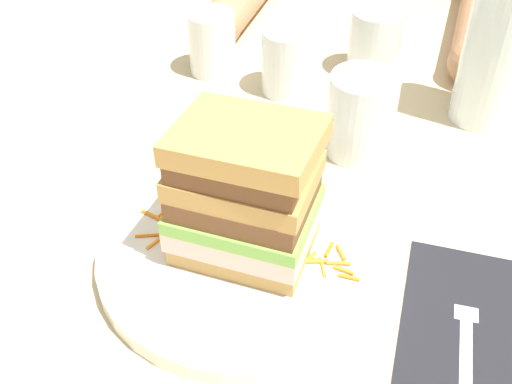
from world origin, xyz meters
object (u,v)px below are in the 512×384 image
at_px(water_bottle, 505,26).
at_px(empty_tumbler_0, 287,61).
at_px(main_plate, 246,253).
at_px(fork, 467,340).
at_px(sandwich, 245,193).
at_px(empty_tumbler_1, 375,42).
at_px(napkin_dark, 466,321).
at_px(empty_tumbler_2, 212,43).
at_px(knife, 86,231).
at_px(juice_glass, 361,120).

distance_m(water_bottle, empty_tumbler_0, 0.25).
relative_size(main_plate, fork, 1.62).
bearing_deg(empty_tumbler_0, fork, -52.89).
relative_size(sandwich, empty_tumbler_1, 1.54).
bearing_deg(napkin_dark, main_plate, 177.10).
xyz_separation_m(sandwich, empty_tumbler_1, (0.05, 0.38, -0.04)).
bearing_deg(empty_tumbler_2, fork, -44.22).
height_order(knife, juice_glass, juice_glass).
relative_size(main_plate, sandwich, 2.04).
xyz_separation_m(knife, empty_tumbler_2, (0.01, 0.33, 0.04)).
xyz_separation_m(water_bottle, empty_tumbler_2, (-0.35, 0.00, -0.08)).
bearing_deg(empty_tumbler_0, napkin_dark, -51.11).
distance_m(juice_glass, empty_tumbler_1, 0.18).
distance_m(sandwich, knife, 0.18).
height_order(sandwich, fork, sandwich).
relative_size(main_plate, empty_tumbler_0, 3.28).
xyz_separation_m(knife, juice_glass, (0.22, 0.21, 0.04)).
relative_size(knife, empty_tumbler_2, 2.44).
relative_size(sandwich, knife, 0.66).
bearing_deg(juice_glass, empty_tumbler_1, 95.36).
xyz_separation_m(fork, empty_tumbler_0, (-0.25, 0.33, 0.04)).
bearing_deg(sandwich, main_plate, 152.99).
bearing_deg(juice_glass, knife, -136.27).
distance_m(main_plate, napkin_dark, 0.20).
bearing_deg(fork, main_plate, 170.84).
relative_size(knife, empty_tumbler_1, 2.32).
xyz_separation_m(main_plate, knife, (-0.16, -0.01, -0.01)).
distance_m(sandwich, empty_tumbler_2, 0.35).
bearing_deg(knife, empty_tumbler_1, 62.25).
xyz_separation_m(juice_glass, empty_tumbler_1, (-0.02, 0.18, 0.00)).
xyz_separation_m(napkin_dark, water_bottle, (-0.01, 0.32, 0.12)).
bearing_deg(sandwich, fork, -9.12).
bearing_deg(knife, juice_glass, 43.73).
xyz_separation_m(sandwich, napkin_dark, (0.20, -0.01, -0.08)).
height_order(knife, empty_tumbler_0, empty_tumbler_0).
xyz_separation_m(fork, knife, (-0.36, 0.02, -0.00)).
height_order(juice_glass, empty_tumbler_1, juice_glass).
relative_size(juice_glass, empty_tumbler_1, 1.09).
bearing_deg(sandwich, empty_tumbler_0, 99.29).
distance_m(sandwich, empty_tumbler_0, 0.30).
relative_size(empty_tumbler_0, empty_tumbler_2, 1.00).
height_order(main_plate, napkin_dark, main_plate).
relative_size(napkin_dark, juice_glass, 1.78).
xyz_separation_m(fork, juice_glass, (-0.14, 0.23, 0.04)).
distance_m(fork, water_bottle, 0.36).
bearing_deg(fork, juice_glass, 120.66).
bearing_deg(empty_tumbler_0, main_plate, -80.78).
distance_m(main_plate, empty_tumbler_0, 0.30).
bearing_deg(empty_tumbler_2, knife, -90.89).
height_order(main_plate, empty_tumbler_2, empty_tumbler_2).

